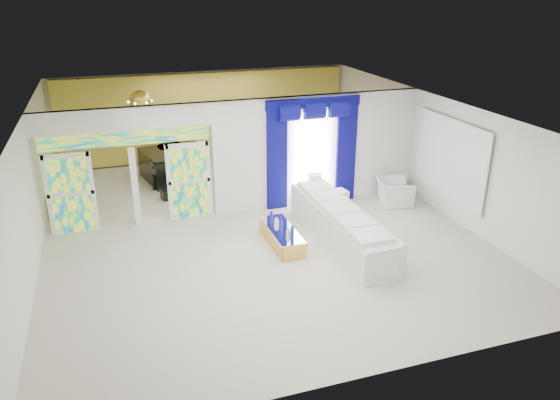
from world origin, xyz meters
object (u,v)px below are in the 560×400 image
object	(u,v)px
armchair	(394,192)
grand_piano	(168,165)
coffee_table	(282,237)
white_sofa	(341,227)
console_table	(325,201)

from	to	relation	value
armchair	grand_piano	world-z (taller)	grand_piano
coffee_table	grand_piano	xyz separation A→B (m)	(-1.92, 5.40, 0.26)
coffee_table	grand_piano	world-z (taller)	grand_piano
armchair	white_sofa	bearing A→B (deg)	140.87
armchair	grand_piano	distance (m)	6.92
console_table	armchair	xyz separation A→B (m)	(1.98, -0.24, 0.11)
white_sofa	coffee_table	size ratio (longest dim) A/B	2.43
white_sofa	coffee_table	distance (m)	1.40
coffee_table	console_table	size ratio (longest dim) A/B	1.29
white_sofa	armchair	world-z (taller)	white_sofa
white_sofa	grand_piano	world-z (taller)	grand_piano
white_sofa	console_table	xyz separation A→B (m)	(0.44, 2.00, -0.17)
white_sofa	coffee_table	world-z (taller)	white_sofa
console_table	armchair	bearing A→B (deg)	-7.01
coffee_table	console_table	world-z (taller)	console_table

